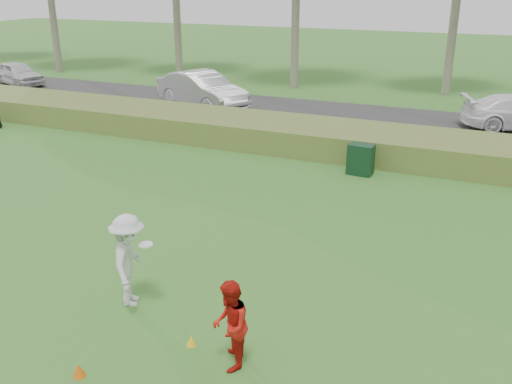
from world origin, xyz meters
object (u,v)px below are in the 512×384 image
at_px(player_white, 129,260).
at_px(player_red, 230,326).
at_px(cone_yellow, 191,340).
at_px(car_mid, 202,90).
at_px(cone_orange, 79,370).
at_px(utility_cabinet, 361,160).
at_px(car_left, 18,73).

xyz_separation_m(player_white, player_red, (2.57, -0.95, -0.15)).
bearing_deg(cone_yellow, player_white, 156.90).
bearing_deg(car_mid, cone_orange, -133.37).
distance_m(player_red, cone_yellow, 1.10).
distance_m(utility_cabinet, car_left, 22.80).
xyz_separation_m(player_red, car_left, (-21.98, 17.56, -0.06)).
bearing_deg(utility_cabinet, cone_yellow, -88.57).
bearing_deg(cone_yellow, car_left, 140.62).
xyz_separation_m(cone_orange, car_left, (-19.91, 18.76, 0.59)).
height_order(cone_yellow, car_left, car_left).
bearing_deg(utility_cabinet, cone_orange, -94.34).
bearing_deg(cone_orange, player_white, 103.01).
bearing_deg(utility_cabinet, player_white, -99.19).
relative_size(player_red, cone_orange, 6.62).
height_order(car_left, car_mid, car_mid).
xyz_separation_m(player_red, car_mid, (-9.55, 16.53, 0.13)).
bearing_deg(player_white, car_mid, -0.24).
relative_size(player_white, car_mid, 0.36).
xyz_separation_m(car_left, car_mid, (12.43, -1.03, 0.19)).
height_order(player_white, car_mid, player_white).
relative_size(player_white, cone_orange, 7.96).
height_order(utility_cabinet, car_left, car_left).
xyz_separation_m(player_red, utility_cabinet, (-0.41, 10.18, -0.27)).
relative_size(cone_yellow, car_left, 0.05).
distance_m(cone_yellow, car_left, 27.34).
distance_m(cone_orange, car_mid, 19.26).
bearing_deg(player_red, cone_yellow, -126.16).
xyz_separation_m(player_white, car_left, (-19.41, 16.61, -0.21)).
xyz_separation_m(utility_cabinet, car_left, (-21.57, 7.38, 0.22)).
bearing_deg(car_mid, cone_yellow, -128.17).
height_order(cone_orange, car_mid, car_mid).
bearing_deg(car_mid, utility_cabinet, -101.04).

